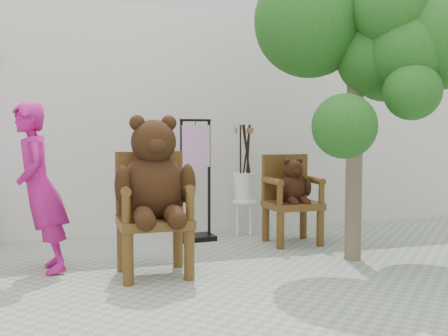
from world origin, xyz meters
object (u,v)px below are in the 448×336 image
chair_big (154,187)px  stool_bucket (244,186)px  tree (362,31)px  person (40,188)px  chair_small (291,191)px  display_stand (196,194)px

chair_big → stool_bucket: size_ratio=1.04×
tree → chair_big: bearing=179.5°
chair_big → stool_bucket: (1.46, 1.60, -0.20)m
chair_big → person: size_ratio=0.92×
chair_big → chair_small: chair_big is taller
chair_small → display_stand: display_stand is taller
person → chair_big: bearing=61.4°
chair_small → person: 2.92m
chair_small → tree: 2.04m
display_stand → stool_bucket: bearing=6.8°
stool_bucket → person: bearing=-154.4°
display_stand → tree: bearing=-50.9°
display_stand → person: bearing=-154.0°
display_stand → stool_bucket: (0.69, 0.14, 0.06)m
person → stool_bucket: bearing=108.9°
chair_big → stool_bucket: 2.18m
person → display_stand: bearing=113.7°
stool_bucket → tree: size_ratio=0.41×
chair_big → tree: size_ratio=0.43×
person → stool_bucket: (2.48, 1.19, -0.17)m
chair_big → tree: (2.18, -0.02, 1.55)m
chair_small → stool_bucket: stool_bucket is taller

